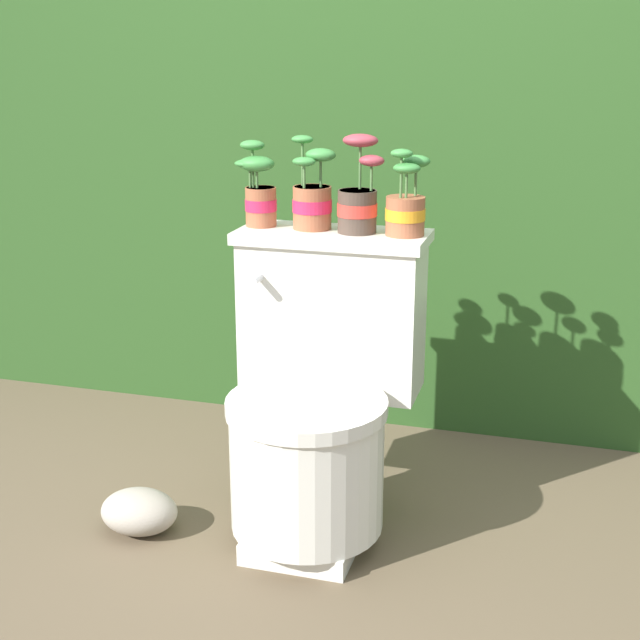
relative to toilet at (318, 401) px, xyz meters
name	(u,v)px	position (x,y,z in m)	size (l,w,h in m)	color
ground_plane	(329,546)	(0.06, -0.10, -0.37)	(12.00, 12.00, 0.00)	brown
hedge_backdrop	(420,180)	(0.06, 1.14, 0.43)	(3.59, 0.85, 1.58)	#284C1E
toilet	(318,401)	(0.00, 0.00, 0.00)	(0.51, 0.56, 0.80)	silver
potted_plant_left	(259,191)	(-0.21, 0.15, 0.52)	(0.11, 0.09, 0.23)	#9E5638
potted_plant_midleft	(312,199)	(-0.06, 0.16, 0.51)	(0.12, 0.11, 0.25)	#9E5638
potted_plant_middle	(358,200)	(0.07, 0.15, 0.51)	(0.12, 0.11, 0.25)	#47382D
potted_plant_midright	(406,206)	(0.19, 0.14, 0.50)	(0.11, 0.10, 0.22)	#9E5638
garden_stone	(139,511)	(-0.46, -0.17, -0.31)	(0.21, 0.17, 0.12)	#9E9384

